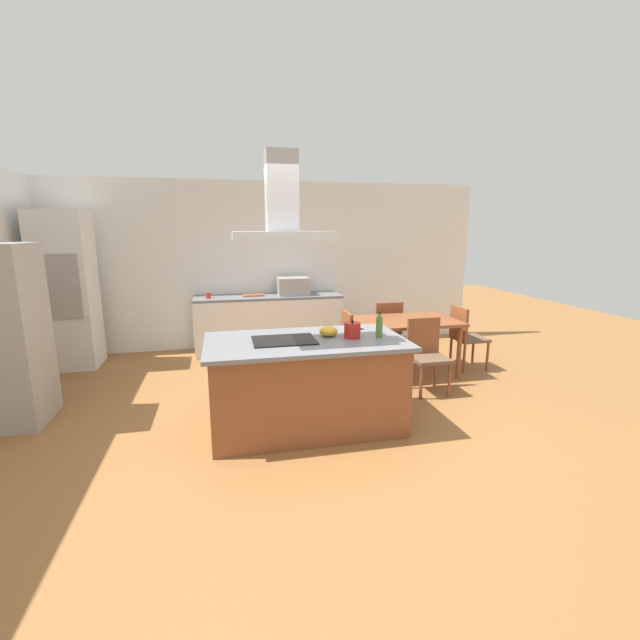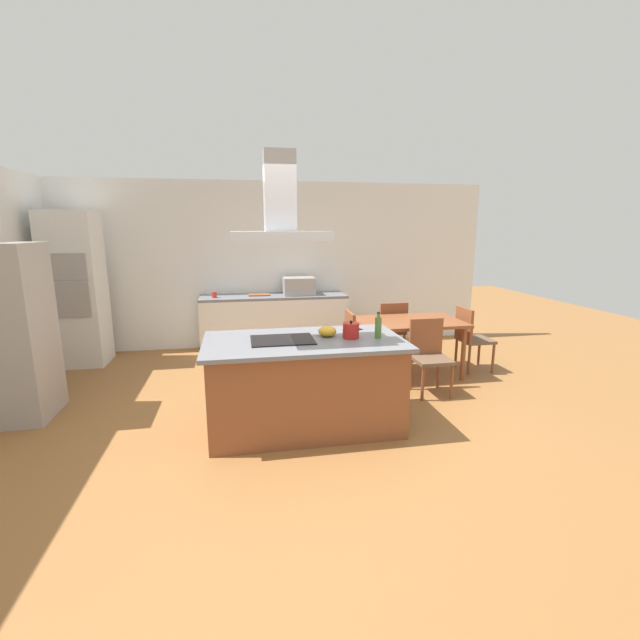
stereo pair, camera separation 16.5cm
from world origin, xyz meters
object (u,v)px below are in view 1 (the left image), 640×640
object	(u,v)px
coffee_mug_red	(208,295)
wall_oven_stack	(67,291)
tea_kettle	(352,330)
chair_at_right_end	(465,333)
cooktop	(284,340)
mixing_bowl	(328,331)
chair_at_left_end	(339,341)
chair_facing_back_wall	(386,326)
chair_facing_island	(426,350)
range_hood	(282,212)
dining_table	(405,326)
countertop_microwave	(293,286)
olive_oil_bottle	(379,327)
cutting_board	(253,295)

from	to	relation	value
coffee_mug_red	wall_oven_stack	world-z (taller)	wall_oven_stack
tea_kettle	chair_at_right_end	size ratio (longest dim) A/B	0.24
cooktop	coffee_mug_red	world-z (taller)	coffee_mug_red
mixing_bowl	chair_at_right_end	bearing A→B (deg)	28.30
cooktop	chair_at_left_end	distance (m)	1.65
cooktop	chair_at_right_end	xyz separation A→B (m)	(2.74, 1.31, -0.40)
chair_facing_back_wall	chair_facing_island	world-z (taller)	same
chair_at_left_end	range_hood	bearing A→B (deg)	-124.66
chair_facing_back_wall	chair_facing_island	size ratio (longest dim) A/B	1.00
dining_table	chair_at_right_end	bearing A→B (deg)	0.00
countertop_microwave	chair_facing_back_wall	xyz separation A→B (m)	(1.26, -0.90, -0.53)
tea_kettle	range_hood	world-z (taller)	range_hood
tea_kettle	coffee_mug_red	size ratio (longest dim) A/B	2.37
dining_table	chair_facing_back_wall	bearing A→B (deg)	90.00
olive_oil_bottle	mixing_bowl	world-z (taller)	olive_oil_bottle
wall_oven_stack	chair_facing_back_wall	bearing A→B (deg)	-8.41
cooktop	countertop_microwave	world-z (taller)	countertop_microwave
wall_oven_stack	range_hood	size ratio (longest dim) A/B	2.44
wall_oven_stack	dining_table	distance (m)	4.73
tea_kettle	olive_oil_bottle	distance (m)	0.27
chair_at_right_end	tea_kettle	bearing A→B (deg)	-146.92
countertop_microwave	chair_at_right_end	bearing A→B (deg)	-35.72
range_hood	chair_at_right_end	bearing A→B (deg)	25.63
countertop_microwave	range_hood	xyz separation A→B (m)	(-0.56, -2.88, 1.06)
coffee_mug_red	range_hood	distance (m)	3.14
cooktop	olive_oil_bottle	size ratio (longest dim) A/B	2.32
chair_at_left_end	range_hood	distance (m)	2.26
countertop_microwave	dining_table	xyz separation A→B (m)	(1.26, -1.57, -0.37)
chair_facing_island	chair_at_left_end	size ratio (longest dim) A/B	1.00
cooktop	mixing_bowl	xyz separation A→B (m)	(0.46, 0.09, 0.04)
wall_oven_stack	cutting_board	bearing A→B (deg)	6.21
countertop_microwave	dining_table	world-z (taller)	countertop_microwave
wall_oven_stack	tea_kettle	bearing A→B (deg)	-38.54
olive_oil_bottle	wall_oven_stack	bearing A→B (deg)	143.04
mixing_bowl	dining_table	world-z (taller)	mixing_bowl
olive_oil_bottle	countertop_microwave	xyz separation A→B (m)	(-0.37, 2.96, 0.03)
wall_oven_stack	chair_at_right_end	xyz separation A→B (m)	(5.43, -1.33, -0.59)
chair_facing_island	chair_at_right_end	bearing A→B (deg)	36.01
olive_oil_bottle	chair_at_left_end	size ratio (longest dim) A/B	0.29
countertop_microwave	chair_facing_island	distance (m)	2.62
mixing_bowl	chair_facing_back_wall	size ratio (longest dim) A/B	0.20
olive_oil_bottle	chair_at_left_end	distance (m)	1.48
cooktop	chair_at_left_end	xyz separation A→B (m)	(0.91, 1.31, -0.40)
chair_facing_back_wall	range_hood	distance (m)	3.13
cooktop	tea_kettle	distance (m)	0.68
wall_oven_stack	chair_facing_island	world-z (taller)	wall_oven_stack
chair_facing_island	countertop_microwave	bearing A→B (deg)	119.51
dining_table	chair_facing_back_wall	xyz separation A→B (m)	(0.00, 0.67, -0.16)
chair_at_right_end	olive_oil_bottle	bearing A→B (deg)	-142.34
tea_kettle	chair_at_right_end	xyz separation A→B (m)	(2.07, 1.35, -0.47)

